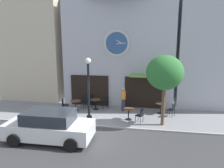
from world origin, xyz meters
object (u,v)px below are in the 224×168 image
object	(u,v)px
pedestrian_orange	(123,99)
street_lamp	(89,90)
street_tree	(165,73)
cafe_chair_near_lamp	(64,104)
cafe_table_near_door	(161,106)
cafe_table_center_right	(129,112)
cafe_chair_near_tree	(141,114)
cafe_chair_right_end	(85,101)
cafe_table_near_curb	(76,103)
cafe_table_center_left	(96,102)
cafe_chair_under_awning	(172,109)
parked_car_white	(50,126)
cafe_chair_mid_row	(91,100)
cafe_chair_facing_wall	(106,101)

from	to	relation	value
pedestrian_orange	street_lamp	bearing A→B (deg)	-127.90
pedestrian_orange	street_tree	bearing A→B (deg)	-40.72
street_tree	cafe_chair_near_lamp	bearing A→B (deg)	168.38
cafe_table_near_door	cafe_table_center_right	bearing A→B (deg)	-143.61
cafe_chair_near_tree	cafe_chair_right_end	size ratio (longest dim) A/B	1.00
street_lamp	cafe_chair_near_tree	size ratio (longest dim) A/B	4.37
cafe_table_near_door	cafe_chair_near_tree	xyz separation A→B (m)	(-1.27, -1.90, -0.01)
cafe_table_near_curb	cafe_chair_near_tree	size ratio (longest dim) A/B	0.83
cafe_table_center_left	cafe_chair_near_tree	xyz separation A→B (m)	(3.29, -2.04, -0.01)
cafe_table_near_door	cafe_chair_under_awning	bearing A→B (deg)	-30.87
cafe_table_center_left	parked_car_white	distance (m)	5.31
cafe_table_near_curb	pedestrian_orange	distance (m)	3.39
cafe_chair_mid_row	cafe_chair_facing_wall	distance (m)	1.23
cafe_chair_near_tree	street_tree	bearing A→B (deg)	-5.51
street_tree	pedestrian_orange	xyz separation A→B (m)	(-2.60, 2.24, -2.27)
cafe_table_center_left	cafe_chair_near_tree	distance (m)	3.87
cafe_chair_near_tree	pedestrian_orange	bearing A→B (deg)	121.66
parked_car_white	cafe_chair_facing_wall	bearing A→B (deg)	71.86
cafe_table_near_curb	parked_car_white	world-z (taller)	parked_car_white
street_tree	cafe_chair_near_lamp	world-z (taller)	street_tree
pedestrian_orange	parked_car_white	world-z (taller)	pedestrian_orange
cafe_table_near_door	cafe_chair_under_awning	xyz separation A→B (m)	(0.74, -0.44, -0.01)
cafe_table_near_curb	cafe_chair_near_lamp	distance (m)	0.80
parked_car_white	cafe_table_near_door	bearing A→B (deg)	41.66
street_tree	cafe_table_near_door	xyz separation A→B (m)	(-0.03, 2.03, -2.59)
cafe_chair_under_awning	cafe_table_center_left	bearing A→B (deg)	173.75
street_tree	cafe_table_center_left	bearing A→B (deg)	154.74
street_tree	cafe_chair_mid_row	distance (m)	6.36
cafe_chair_near_tree	cafe_chair_right_end	xyz separation A→B (m)	(-4.12, 2.23, 0.00)
cafe_table_near_door	parked_car_white	size ratio (longest dim) A/B	0.18
cafe_table_center_right	cafe_table_near_door	bearing A→B (deg)	36.39
cafe_chair_mid_row	cafe_chair_facing_wall	size ratio (longest dim) A/B	1.00
parked_car_white	cafe_table_center_right	bearing A→B (deg)	44.29
cafe_chair_near_lamp	cafe_table_center_right	bearing A→B (deg)	-10.44
cafe_chair_near_lamp	cafe_table_near_curb	bearing A→B (deg)	21.62
cafe_table_near_door	cafe_table_near_curb	bearing A→B (deg)	-176.51
cafe_chair_facing_wall	cafe_chair_near_lamp	size ratio (longest dim) A/B	1.00
cafe_table_near_door	cafe_chair_under_awning	world-z (taller)	cafe_chair_under_awning
street_lamp	street_tree	bearing A→B (deg)	1.71
cafe_table_near_curb	cafe_chair_near_lamp	bearing A→B (deg)	-158.38
cafe_table_center_right	cafe_chair_under_awning	world-z (taller)	cafe_chair_under_awning
street_lamp	cafe_chair_near_lamp	bearing A→B (deg)	145.83
street_tree	cafe_chair_under_awning	distance (m)	3.13
cafe_table_center_left	cafe_chair_under_awning	world-z (taller)	cafe_chair_under_awning
cafe_table_near_curb	cafe_chair_under_awning	xyz separation A→B (m)	(6.63, -0.08, -0.00)
cafe_table_near_curb	cafe_table_near_door	bearing A→B (deg)	3.49
cafe_chair_near_tree	cafe_chair_facing_wall	world-z (taller)	same
cafe_table_center_left	cafe_chair_mid_row	bearing A→B (deg)	127.79
cafe_table_near_curb	cafe_chair_near_lamp	xyz separation A→B (m)	(-0.74, -0.29, -0.00)
cafe_chair_near_tree	parked_car_white	xyz separation A→B (m)	(-4.41, -3.15, 0.23)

